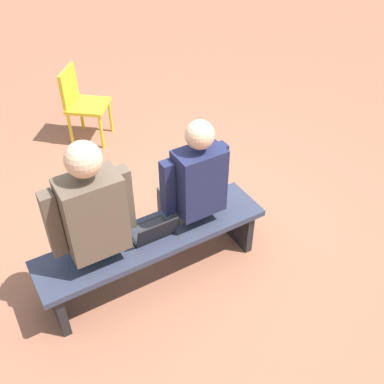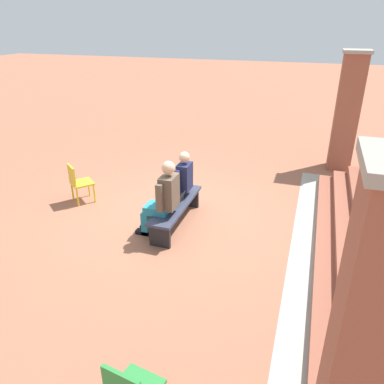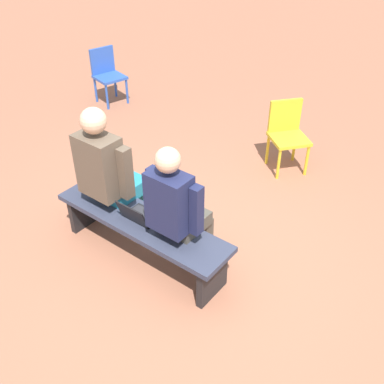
% 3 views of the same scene
% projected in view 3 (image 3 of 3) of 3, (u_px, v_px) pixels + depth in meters
% --- Properties ---
extents(ground_plane, '(60.00, 60.00, 0.00)m').
position_uv_depth(ground_plane, '(178.00, 267.00, 4.19)').
color(ground_plane, '#9E6047').
extents(bench, '(1.80, 0.44, 0.45)m').
position_uv_depth(bench, '(142.00, 227.00, 4.11)').
color(bench, '#33384C').
rests_on(bench, ground).
extents(person_student, '(0.54, 0.68, 1.33)m').
position_uv_depth(person_student, '(178.00, 208.00, 3.76)').
color(person_student, '#4C473D').
rests_on(person_student, ground).
extents(person_adult, '(0.60, 0.75, 1.43)m').
position_uv_depth(person_adult, '(110.00, 172.00, 4.14)').
color(person_adult, teal).
rests_on(person_adult, ground).
extents(laptop, '(0.32, 0.29, 0.21)m').
position_uv_depth(laptop, '(139.00, 215.00, 4.02)').
color(laptop, black).
rests_on(laptop, bench).
extents(plastic_chair_mid_courtyard, '(0.59, 0.59, 0.84)m').
position_uv_depth(plastic_chair_mid_courtyard, '(287.00, 131.00, 5.39)').
color(plastic_chair_mid_courtyard, gold).
rests_on(plastic_chair_mid_courtyard, ground).
extents(plastic_chair_far_right, '(0.51, 0.51, 0.84)m').
position_uv_depth(plastic_chair_far_right, '(107.00, 72.00, 7.02)').
color(plastic_chair_far_right, '#2D56B7').
rests_on(plastic_chair_far_right, ground).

